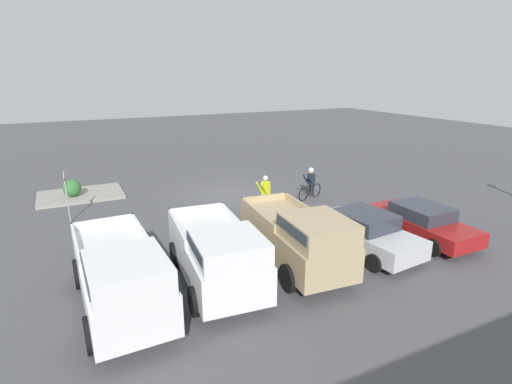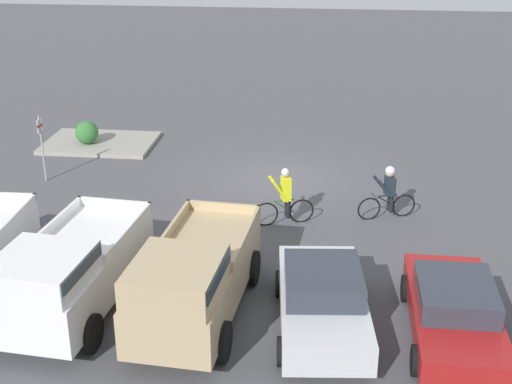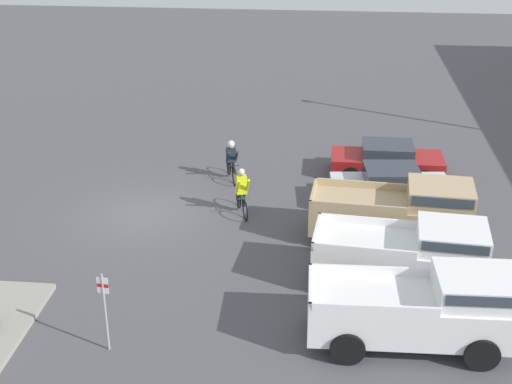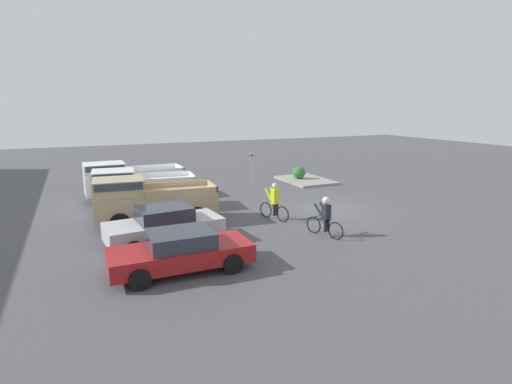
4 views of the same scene
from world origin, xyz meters
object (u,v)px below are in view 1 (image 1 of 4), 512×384
Objects in this scene: cyclist_0 at (265,194)px; shrub at (72,188)px; sedan_0 at (421,221)px; fire_lane_sign at (66,192)px; pickup_truck_2 at (121,275)px; cyclist_1 at (311,182)px; pickup_truck_0 at (299,236)px; sedan_1 at (364,232)px; pickup_truck_1 at (217,253)px.

cyclist_0 is 9.96m from shrub.
fire_lane_sign is (12.23, -7.87, 0.69)m from sedan_0.
pickup_truck_2 reaches higher than sedan_0.
cyclist_1 is at bearing -148.12° from pickup_truck_2.
cyclist_0 is at bearing -106.45° from pickup_truck_0.
pickup_truck_0 reaches higher than pickup_truck_2.
sedan_1 is at bearing 129.00° from shrub.
pickup_truck_2 is at bearing 0.88° from sedan_0.
sedan_0 reaches higher than shrub.
pickup_truck_0 is at bearing 53.42° from cyclist_1.
cyclist_0 is 1.99× the size of shrub.
cyclist_0 is 8.59m from fire_lane_sign.
cyclist_0 is at bearing 142.91° from shrub.
pickup_truck_2 is 8.11m from fire_lane_sign.
pickup_truck_2 is at bearing 1.60° from sedan_1.
cyclist_1 is (-1.76, -6.08, 0.13)m from sedan_1.
pickup_truck_0 is (2.83, 0.11, 0.40)m from sedan_1.
pickup_truck_2 is 6.10× the size of shrub.
pickup_truck_0 is 5.66m from cyclist_0.
pickup_truck_0 is 1.04× the size of pickup_truck_1.
sedan_0 is 5.09× the size of shrub.
shrub is at bearing -60.98° from pickup_truck_0.
pickup_truck_0 is 3.03× the size of cyclist_0.
pickup_truck_1 is 2.77m from pickup_truck_2.
cyclist_1 reaches higher than sedan_0.
pickup_truck_1 is 0.95× the size of pickup_truck_2.
pickup_truck_0 is at bearing -178.68° from pickup_truck_2.
cyclist_1 is (-10.16, -6.32, -0.27)m from pickup_truck_2.
shrub is at bearing -72.76° from pickup_truck_1.
fire_lane_sign reaches higher than shrub.
sedan_1 is 2.86m from pickup_truck_0.
fire_lane_sign is at bearing -32.76° from sedan_0.
cyclist_0 is (-1.60, -5.43, -0.27)m from pickup_truck_0.
cyclist_1 reaches higher than shrub.
fire_lane_sign is (1.04, -8.04, 0.24)m from pickup_truck_2.
cyclist_1 is at bearing 171.23° from fire_lane_sign.
cyclist_0 is 3.09m from cyclist_1.
pickup_truck_0 is at bearing 129.85° from fire_lane_sign.
cyclist_0 is at bearing -77.02° from sedan_1.
pickup_truck_1 reaches higher than cyclist_0.
pickup_truck_1 reaches higher than sedan_0.
sedan_0 is at bearing 126.80° from cyclist_0.
pickup_truck_0 is 3.06× the size of cyclist_1.
fire_lane_sign is (8.21, -2.49, 0.51)m from cyclist_0.
sedan_1 is 12.26m from fire_lane_sign.
fire_lane_sign is at bearing -50.15° from pickup_truck_0.
pickup_truck_0 is 5.56m from pickup_truck_2.
sedan_1 is (2.80, -0.06, 0.05)m from sedan_0.
pickup_truck_1 is at bearing 107.24° from shrub.
sedan_0 is at bearing 99.57° from cyclist_1.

